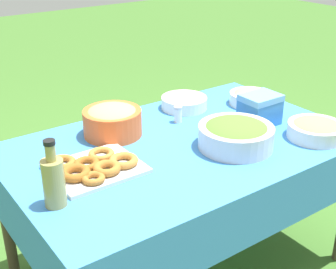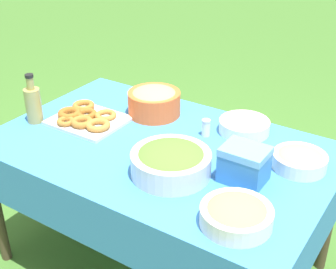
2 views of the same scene
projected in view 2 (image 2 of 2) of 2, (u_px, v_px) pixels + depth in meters
ground_plane at (162, 262)px, 2.40m from camera, size 14.00×14.00×0.00m
picnic_table at (161, 162)px, 2.11m from camera, size 1.50×0.95×0.69m
salad_bowl at (171, 161)px, 1.84m from camera, size 0.32×0.32×0.12m
pasta_bowl at (300, 159)px, 1.90m from camera, size 0.22×0.22×0.08m
donut_platter at (86, 118)px, 2.26m from camera, size 0.35×0.31×0.05m
plate_stack at (244, 126)px, 2.17m from camera, size 0.23×0.23×0.06m
olive_oil_bottle at (33, 104)px, 2.23m from camera, size 0.08×0.08×0.24m
bread_bowl at (154, 101)px, 2.31m from camera, size 0.26×0.26×0.14m
fruit_bowl at (236, 214)px, 1.58m from camera, size 0.25×0.25×0.08m
cooler_box at (244, 164)px, 1.80m from camera, size 0.18×0.14×0.15m
salt_shaker at (206, 128)px, 2.13m from camera, size 0.04×0.04×0.08m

